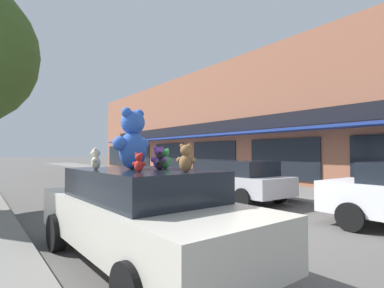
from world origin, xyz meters
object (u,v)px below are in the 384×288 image
Objects in this scene: teddy_bear_black at (160,161)px; parked_car_far_center at (234,179)px; teddy_bear_cream at (96,159)px; teddy_bear_brown at (186,158)px; plush_art_car at (140,213)px; teddy_bear_green at (165,159)px; teddy_bear_red at (139,163)px; teddy_bear_giant at (132,140)px; teddy_bear_purple at (159,158)px.

parked_car_far_center is (5.22, 3.78, -0.79)m from teddy_bear_black.
parked_car_far_center is (5.97, 3.10, -0.82)m from teddy_bear_cream.
teddy_bear_cream is 0.08× the size of parked_car_far_center.
teddy_bear_brown is 6.86m from parked_car_far_center.
plush_art_car is 0.94m from teddy_bear_green.
teddy_bear_brown is at bearing -79.65° from plush_art_car.
teddy_bear_red is at bearing -120.54° from plush_art_car.
teddy_bear_giant is 3.43× the size of teddy_bear_black.
plush_art_car is 1.03m from teddy_bear_red.
teddy_bear_brown is (0.79, -1.31, 0.02)m from teddy_bear_cream.
teddy_bear_cream is at bearing 9.56° from teddy_bear_purple.
teddy_bear_purple is at bearing -93.06° from teddy_bear_red.
teddy_bear_cream is 0.95× the size of teddy_bear_purple.
teddy_bear_red is 0.64m from teddy_bear_brown.
plush_art_car is 13.99× the size of teddy_bear_green.
parked_car_far_center is (4.97, 3.51, -0.82)m from teddy_bear_green.
parked_car_far_center is (5.13, 3.58, -0.83)m from teddy_bear_purple.
teddy_bear_purple is at bearing 23.63° from teddy_bear_green.
parked_car_far_center is at bearing -167.97° from teddy_bear_giant.
teddy_bear_giant reaches higher than teddy_bear_red.
teddy_bear_brown is at bearing 54.96° from teddy_bear_black.
plush_art_car is 1.14× the size of parked_car_far_center.
plush_art_car is 6.41m from parked_car_far_center.
teddy_bear_brown is at bearing -167.79° from teddy_bear_red.
teddy_bear_red reaches higher than parked_car_far_center.
teddy_bear_purple is 0.09× the size of parked_car_far_center.
teddy_bear_cream reaches higher than plush_art_car.
teddy_bear_cream is at bearing -152.56° from parked_car_far_center.
teddy_bear_green is at bearing -95.76° from teddy_bear_red.
teddy_bear_giant is at bearing -97.40° from teddy_bear_black.
teddy_bear_purple is at bearing -145.06° from parked_car_far_center.
teddy_bear_green reaches higher than parked_car_far_center.
teddy_bear_cream reaches higher than parked_car_far_center.
teddy_bear_giant is (-0.08, 0.12, 1.14)m from plush_art_car.
teddy_bear_giant is at bearing 4.94° from teddy_bear_purple.
teddy_bear_cream is 6.78m from parked_car_far_center.
teddy_bear_red is at bearing 20.85° from teddy_bear_brown.
teddy_bear_black is 0.78× the size of teddy_bear_purple.
plush_art_car is 16.58× the size of teddy_bear_black.
teddy_bear_purple reaches higher than teddy_bear_cream.
teddy_bear_brown is (0.03, -0.63, 0.05)m from teddy_bear_black.
teddy_bear_red is at bearing -10.34° from teddy_bear_black.
teddy_bear_green reaches higher than teddy_bear_red.
teddy_bear_red is 0.54m from teddy_bear_black.
teddy_bear_black reaches higher than parked_car_far_center.
teddy_bear_purple is (-0.17, -0.08, 0.01)m from teddy_bear_green.
teddy_bear_purple reaches higher than plush_art_car.
teddy_bear_red is 0.79× the size of teddy_bear_green.
teddy_bear_purple is at bearing -25.69° from plush_art_car.
teddy_bear_brown is (0.29, -1.06, -0.28)m from teddy_bear_giant.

